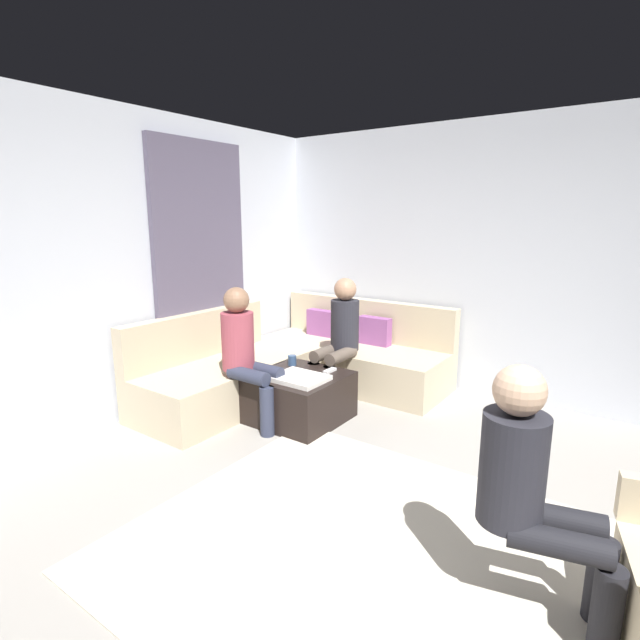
{
  "coord_description": "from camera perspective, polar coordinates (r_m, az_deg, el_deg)",
  "views": [
    {
      "loc": [
        0.9,
        -1.92,
        1.78
      ],
      "look_at": [
        -1.63,
        1.63,
        0.85
      ],
      "focal_mm": 27.14,
      "sensor_mm": 36.0,
      "label": 1
    }
  ],
  "objects": [
    {
      "name": "ottoman",
      "position": [
        4.36,
        -2.48,
        -9.06
      ],
      "size": [
        0.76,
        0.76,
        0.42
      ],
      "primitive_type": "cube",
      "color": "black",
      "rests_on": "ground_plane"
    },
    {
      "name": "person_on_couch_back",
      "position": [
        4.73,
        2.3,
        -1.68
      ],
      "size": [
        0.3,
        0.6,
        1.2
      ],
      "rotation": [
        0.0,
        0.0,
        3.14
      ],
      "color": "brown",
      "rests_on": "ground_plane"
    },
    {
      "name": "ground_plane",
      "position": [
        2.8,
        8.97,
        -28.98
      ],
      "size": [
        6.0,
        6.0,
        0.1
      ],
      "primitive_type": "cube",
      "color": "gray"
    },
    {
      "name": "wall_back",
      "position": [
        4.96,
        25.05,
        5.95
      ],
      "size": [
        6.0,
        0.12,
        2.7
      ],
      "primitive_type": "cube",
      "color": "silver",
      "rests_on": "ground_plane"
    },
    {
      "name": "area_rug",
      "position": [
        2.9,
        6.08,
        -25.73
      ],
      "size": [
        2.6,
        2.2,
        0.01
      ],
      "primitive_type": "cube",
      "color": "beige",
      "rests_on": "ground_plane"
    },
    {
      "name": "coffee_mug",
      "position": [
        4.54,
        -3.3,
        -4.77
      ],
      "size": [
        0.08,
        0.08,
        0.1
      ],
      "primitive_type": "cylinder",
      "color": "#334C72",
      "rests_on": "ottoman"
    },
    {
      "name": "person_on_armchair",
      "position": [
        2.38,
        23.99,
        -17.59
      ],
      "size": [
        0.61,
        0.39,
        1.18
      ],
      "rotation": [
        0.0,
        0.0,
        4.95
      ],
      "color": "black",
      "rests_on": "ground_plane"
    },
    {
      "name": "folded_blanket",
      "position": [
        4.13,
        -2.43,
        -6.87
      ],
      "size": [
        0.44,
        0.36,
        0.04
      ],
      "primitive_type": "cube",
      "color": "white",
      "rests_on": "ottoman"
    },
    {
      "name": "person_on_couch_side",
      "position": [
        4.19,
        -8.69,
        -3.62
      ],
      "size": [
        0.6,
        0.3,
        1.2
      ],
      "rotation": [
        0.0,
        0.0,
        -1.57
      ],
      "color": "#2D3347",
      "rests_on": "ground_plane"
    },
    {
      "name": "game_remote",
      "position": [
        4.35,
        1.17,
        -5.99
      ],
      "size": [
        0.05,
        0.15,
        0.02
      ],
      "primitive_type": "cube",
      "color": "white",
      "rests_on": "ottoman"
    },
    {
      "name": "curtain_panel",
      "position": [
        4.96,
        -13.8,
        5.58
      ],
      "size": [
        0.06,
        1.1,
        2.5
      ],
      "primitive_type": "cube",
      "color": "#595166",
      "rests_on": "ground_plane"
    },
    {
      "name": "wall_left",
      "position": [
        4.31,
        -27.95,
        4.93
      ],
      "size": [
        0.12,
        6.0,
        2.7
      ],
      "primitive_type": "cube",
      "color": "silver",
      "rests_on": "ground_plane"
    },
    {
      "name": "sectional_couch",
      "position": [
        5.05,
        -2.54,
        -5.23
      ],
      "size": [
        2.1,
        2.55,
        0.87
      ],
      "color": "#C6B593",
      "rests_on": "ground_plane"
    }
  ]
}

